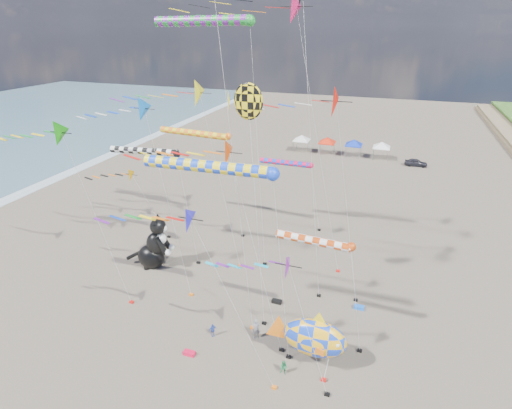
{
  "coord_description": "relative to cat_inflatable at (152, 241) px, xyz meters",
  "views": [
    {
      "loc": [
        10.65,
        -14.59,
        22.81
      ],
      "look_at": [
        1.36,
        12.0,
        10.08
      ],
      "focal_mm": 28.0,
      "sensor_mm": 36.0,
      "label": 1
    }
  ],
  "objects": [
    {
      "name": "delta_kite_2",
      "position": [
        16.56,
        -9.9,
        6.11
      ],
      "size": [
        7.87,
        1.92,
        10.28
      ],
      "color": "purple",
      "rests_on": "ground"
    },
    {
      "name": "kite_bag_2",
      "position": [
        20.67,
        0.01,
        -2.76
      ],
      "size": [
        0.9,
        0.44,
        0.3
      ],
      "primitive_type": "cube",
      "color": "blue",
      "rests_on": "ground"
    },
    {
      "name": "windsock_3",
      "position": [
        5.26,
        4.02,
        20.12
      ],
      "size": [
        10.38,
        0.91,
        23.55
      ],
      "color": "#1A932F",
      "rests_on": "ground"
    },
    {
      "name": "delta_kite_0",
      "position": [
        -7.41,
        5.8,
        3.74
      ],
      "size": [
        10.78,
        1.75,
        7.91
      ],
      "color": "#DE9801",
      "rests_on": "ground"
    },
    {
      "name": "child_green",
      "position": [
        16.35,
        -9.1,
        -2.32
      ],
      "size": [
        0.59,
        0.47,
        1.17
      ],
      "primitive_type": "imported",
      "rotation": [
        0.0,
        0.0,
        -0.05
      ],
      "color": "#27894E",
      "rests_on": "ground"
    },
    {
      "name": "child_blue",
      "position": [
        9.95,
        -7.27,
        -2.32
      ],
      "size": [
        0.67,
        0.7,
        1.17
      ],
      "primitive_type": "imported",
      "rotation": [
        0.0,
        0.0,
        0.84
      ],
      "color": "#324FBB",
      "rests_on": "ground"
    },
    {
      "name": "delta_kite_5",
      "position": [
        4.14,
        2.82,
        14.29
      ],
      "size": [
        12.68,
        2.62,
        18.77
      ],
      "color": "yellow",
      "rests_on": "ground"
    },
    {
      "name": "delta_kite_1",
      "position": [
        12.91,
        5.2,
        21.06
      ],
      "size": [
        16.38,
        2.99,
        25.71
      ],
      "color": "#DE1859",
      "rests_on": "ground"
    },
    {
      "name": "windsock_1",
      "position": [
        1.04,
        8.95,
        8.95
      ],
      "size": [
        9.99,
        0.75,
        12.29
      ],
      "color": "orange",
      "rests_on": "ground"
    },
    {
      "name": "windsock_0",
      "position": [
        -0.7,
        1.92,
        8.71
      ],
      "size": [
        8.87,
        0.69,
        12.04
      ],
      "color": "black",
      "rests_on": "ground"
    },
    {
      "name": "fish_inflatable",
      "position": [
        18.1,
        -7.77,
        -0.2
      ],
      "size": [
        6.01,
        2.07,
        5.02
      ],
      "color": "blue",
      "rests_on": "ground"
    },
    {
      "name": "delta_kite_4",
      "position": [
        -3.37,
        -5.91,
        11.99
      ],
      "size": [
        11.14,
        2.29,
        16.33
      ],
      "color": "#179910",
      "rests_on": "ground"
    },
    {
      "name": "windsock_4",
      "position": [
        10.83,
        -7.53,
        11.5
      ],
      "size": [
        10.54,
        0.87,
        14.89
      ],
      "color": "blue",
      "rests_on": "ground"
    },
    {
      "name": "cat_inflatable",
      "position": [
        0.0,
        0.0,
        0.0
      ],
      "size": [
        4.66,
        2.98,
        5.82
      ],
      "primitive_type": null,
      "rotation": [
        0.0,
        0.0,
        0.2
      ],
      "color": "black",
      "rests_on": "ground"
    },
    {
      "name": "delta_kite_7",
      "position": [
        2.04,
        -3.18,
        13.57
      ],
      "size": [
        9.56,
        2.12,
        17.84
      ],
      "color": "blue",
      "rests_on": "ground"
    },
    {
      "name": "kite_bag_0",
      "position": [
        9.12,
        -9.71,
        -2.76
      ],
      "size": [
        0.9,
        0.44,
        0.3
      ],
      "primitive_type": "cube",
      "color": "red",
      "rests_on": "ground"
    },
    {
      "name": "delta_kite_8",
      "position": [
        11.23,
        -7.02,
        11.85
      ],
      "size": [
        11.27,
        2.11,
        16.15
      ],
      "color": "#D63F08",
      "rests_on": "ground"
    },
    {
      "name": "delta_kite_6",
      "position": [
        16.24,
        1.03,
        14.42
      ],
      "size": [
        11.62,
        2.69,
        18.91
      ],
      "color": "red",
      "rests_on": "ground"
    },
    {
      "name": "parked_car",
      "position": [
        25.93,
        43.0,
        -2.26
      ],
      "size": [
        3.79,
        1.53,
        1.29
      ],
      "primitive_type": "imported",
      "rotation": [
        0.0,
        0.0,
        1.57
      ],
      "color": "#26262D",
      "rests_on": "ground"
    },
    {
      "name": "windsock_5",
      "position": [
        17.46,
        -5.14,
        5.97
      ],
      "size": [
        7.0,
        0.66,
        9.28
      ],
      "color": "#C13F0D",
      "rests_on": "ground"
    },
    {
      "name": "delta_kite_3",
      "position": [
        10.73,
        -10.54,
        9.12
      ],
      "size": [
        10.88,
        1.81,
        13.31
      ],
      "color": "#221CCD",
      "rests_on": "ground"
    },
    {
      "name": "windsock_2",
      "position": [
        10.38,
        13.35,
        5.18
      ],
      "size": [
        7.73,
        0.67,
        8.48
      ],
      "color": "#E41047",
      "rests_on": "ground"
    },
    {
      "name": "tent_row",
      "position": [
        12.27,
        45.0,
        0.24
      ],
      "size": [
        19.2,
        4.2,
        3.8
      ],
      "color": "white",
      "rests_on": "ground"
    },
    {
      "name": "angelfish_kite",
      "position": [
        11.22,
        -2.64,
        14.78
      ],
      "size": [
        3.74,
        3.02,
        19.15
      ],
      "color": "yellow",
      "rests_on": "ground"
    },
    {
      "name": "kite_bag_1",
      "position": [
        13.61,
        -1.6,
        -2.76
      ],
      "size": [
        0.9,
        0.44,
        0.3
      ],
      "primitive_type": "cube",
      "color": "black",
      "rests_on": "ground"
    },
    {
      "name": "person_adult",
      "position": [
        13.3,
        -6.35,
        -2.02
      ],
      "size": [
        0.77,
        0.67,
        1.77
      ],
      "primitive_type": "imported",
      "rotation": [
        0.0,
        0.0,
        0.48
      ],
      "color": "slate",
      "rests_on": "ground"
    }
  ]
}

